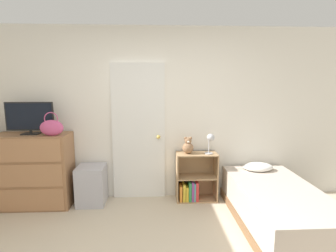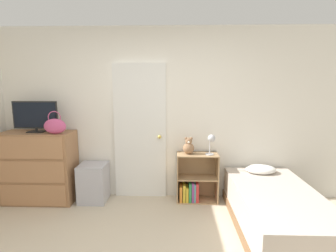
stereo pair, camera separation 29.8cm
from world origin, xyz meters
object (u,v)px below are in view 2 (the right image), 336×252
at_px(dresser, 39,167).
at_px(teddy_bear, 189,147).
at_px(bed, 277,210).
at_px(storage_bin, 94,183).
at_px(tv, 35,116).
at_px(bookshelf, 194,183).
at_px(handbag, 55,126).
at_px(desk_lamp, 211,140).

bearing_deg(dresser, teddy_bear, 2.05).
xyz_separation_m(dresser, bed, (3.21, -0.69, -0.28)).
distance_m(teddy_bear, bed, 1.40).
bearing_deg(storage_bin, tv, -177.59).
xyz_separation_m(dresser, bookshelf, (2.28, 0.08, -0.24)).
relative_size(tv, bed, 0.35).
bearing_deg(bed, teddy_bear, 143.12).
bearing_deg(handbag, desk_lamp, 4.16).
xyz_separation_m(handbag, desk_lamp, (2.18, 0.16, -0.22)).
xyz_separation_m(bookshelf, teddy_bear, (-0.09, -0.00, 0.55)).
bearing_deg(dresser, tv, -52.32).
bearing_deg(storage_bin, handbag, -161.42).
relative_size(storage_bin, bookshelf, 0.78).
distance_m(tv, storage_bin, 1.27).
xyz_separation_m(handbag, bed, (2.87, -0.56, -0.91)).
relative_size(dresser, handbag, 3.27).
xyz_separation_m(handbag, storage_bin, (0.45, 0.15, -0.88)).
height_order(storage_bin, teddy_bear, teddy_bear).
bearing_deg(dresser, storage_bin, 2.05).
xyz_separation_m(teddy_bear, bed, (1.02, -0.76, -0.58)).
distance_m(dresser, desk_lamp, 2.54).
height_order(storage_bin, desk_lamp, desk_lamp).
xyz_separation_m(dresser, desk_lamp, (2.51, 0.04, 0.41)).
height_order(storage_bin, bed, bed).
xyz_separation_m(dresser, handbag, (0.33, -0.12, 0.63)).
height_order(tv, bookshelf, tv).
relative_size(dresser, storage_bin, 1.86).
bearing_deg(dresser, bookshelf, 2.02).
bearing_deg(handbag, bed, -11.07).
xyz_separation_m(bookshelf, desk_lamp, (0.23, -0.05, 0.66)).
bearing_deg(tv, desk_lamp, 0.91).
relative_size(dresser, teddy_bear, 4.17).
height_order(tv, teddy_bear, tv).
distance_m(teddy_bear, desk_lamp, 0.34).
relative_size(teddy_bear, desk_lamp, 0.84).
height_order(bookshelf, bed, bookshelf).
bearing_deg(dresser, handbag, -20.26).
xyz_separation_m(storage_bin, bed, (2.42, -0.71, -0.04)).
height_order(handbag, bookshelf, handbag).
height_order(handbag, storage_bin, handbag).
height_order(desk_lamp, bed, desk_lamp).
bearing_deg(bookshelf, dresser, -177.98).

